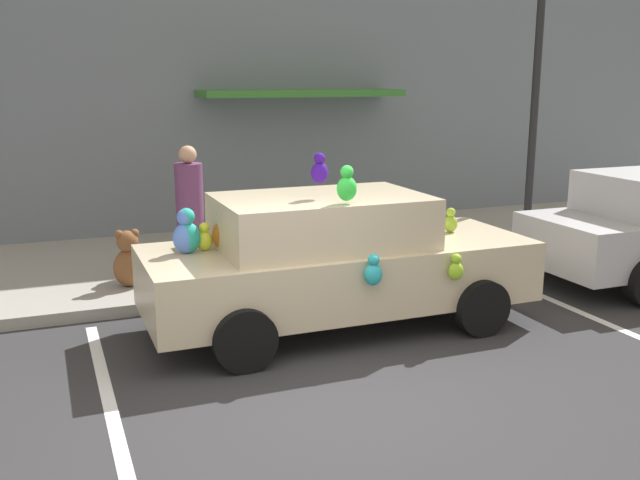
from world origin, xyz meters
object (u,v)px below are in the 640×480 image
Objects in this scene: teddy_bear_on_sidewalk at (129,260)px; street_lamp_post at (536,85)px; plush_covered_car at (333,260)px; pedestrian_near_shopfront at (190,211)px.

street_lamp_post is at bearing -3.05° from teddy_bear_on_sidewalk.
pedestrian_near_shopfront is at bearing 110.34° from plush_covered_car.
plush_covered_car is 2.89m from teddy_bear_on_sidewalk.
plush_covered_car is at bearing -156.67° from street_lamp_post.
teddy_bear_on_sidewalk is at bearing 134.78° from plush_covered_car.
plush_covered_car reaches higher than teddy_bear_on_sidewalk.
plush_covered_car is 2.53× the size of pedestrian_near_shopfront.
pedestrian_near_shopfront is (0.98, 0.78, 0.45)m from teddy_bear_on_sidewalk.
teddy_bear_on_sidewalk is 6.42m from street_lamp_post.
street_lamp_post is 5.45m from pedestrian_near_shopfront.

